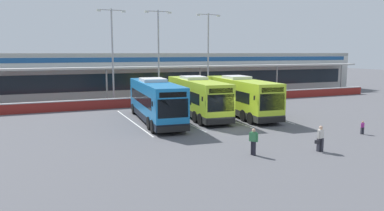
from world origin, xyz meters
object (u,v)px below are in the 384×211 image
at_px(pedestrian_in_dark_coat, 254,141).
at_px(lamp_post_east, 208,51).
at_px(pedestrian_with_handbag, 320,138).
at_px(coach_bus_left_centre, 197,98).
at_px(coach_bus_centre, 240,97).
at_px(lamp_post_centre, 159,51).
at_px(pedestrian_child, 362,127).
at_px(coach_bus_leftmost, 155,102).
at_px(lamp_post_west, 112,51).

distance_m(pedestrian_in_dark_coat, lamp_post_east, 26.68).
height_order(pedestrian_with_handbag, lamp_post_east, lamp_post_east).
xyz_separation_m(coach_bus_left_centre, coach_bus_centre, (4.18, -1.08, 0.00)).
bearing_deg(coach_bus_centre, coach_bus_left_centre, 165.48).
bearing_deg(coach_bus_left_centre, lamp_post_centre, 93.63).
distance_m(coach_bus_left_centre, coach_bus_centre, 4.32).
height_order(coach_bus_left_centre, pedestrian_with_handbag, coach_bus_left_centre).
bearing_deg(pedestrian_child, lamp_post_east, 94.86).
xyz_separation_m(coach_bus_leftmost, coach_bus_centre, (8.70, 0.14, 0.00)).
xyz_separation_m(coach_bus_left_centre, lamp_post_west, (-5.93, 10.70, 4.50)).
bearing_deg(coach_bus_leftmost, lamp_post_west, 96.73).
height_order(pedestrian_with_handbag, pedestrian_in_dark_coat, same).
height_order(coach_bus_centre, pedestrian_in_dark_coat, coach_bus_centre).
relative_size(pedestrian_in_dark_coat, pedestrian_child, 1.61).
bearing_deg(lamp_post_centre, lamp_post_west, 171.85).
bearing_deg(pedestrian_child, lamp_post_centre, 112.02).
bearing_deg(coach_bus_left_centre, pedestrian_child, -55.62).
relative_size(coach_bus_leftmost, coach_bus_left_centre, 1.00).
distance_m(pedestrian_with_handbag, pedestrian_in_dark_coat, 4.33).
height_order(pedestrian_in_dark_coat, pedestrian_child, pedestrian_in_dark_coat).
height_order(pedestrian_child, lamp_post_west, lamp_post_west).
distance_m(coach_bus_centre, lamp_post_west, 16.16).
bearing_deg(lamp_post_west, lamp_post_centre, -8.15).
relative_size(coach_bus_left_centre, lamp_post_west, 1.12).
xyz_separation_m(pedestrian_with_handbag, lamp_post_east, (4.40, 25.58, 5.43)).
distance_m(pedestrian_child, lamp_post_centre, 24.47).
distance_m(coach_bus_leftmost, coach_bus_left_centre, 4.68).
bearing_deg(coach_bus_leftmost, lamp_post_centre, 70.79).
height_order(coach_bus_leftmost, lamp_post_centre, lamp_post_centre).
height_order(coach_bus_centre, pedestrian_child, coach_bus_centre).
height_order(coach_bus_left_centre, lamp_post_west, lamp_post_west).
distance_m(coach_bus_leftmost, lamp_post_centre, 12.65).
xyz_separation_m(coach_bus_left_centre, pedestrian_in_dark_coat, (-2.30, -13.76, -0.91)).
bearing_deg(coach_bus_left_centre, pedestrian_with_handbag, -82.51).
relative_size(pedestrian_in_dark_coat, lamp_post_east, 0.15).
bearing_deg(coach_bus_centre, pedestrian_child, -69.58).
xyz_separation_m(coach_bus_left_centre, lamp_post_east, (6.33, 10.90, 4.50)).
bearing_deg(lamp_post_centre, coach_bus_centre, -66.41).
bearing_deg(lamp_post_west, lamp_post_east, 0.93).
bearing_deg(pedestrian_child, coach_bus_centre, 110.42).
height_order(pedestrian_child, lamp_post_centre, lamp_post_centre).
distance_m(coach_bus_left_centre, pedestrian_child, 14.73).
bearing_deg(pedestrian_in_dark_coat, pedestrian_child, 8.86).
height_order(coach_bus_leftmost, pedestrian_child, coach_bus_leftmost).
xyz_separation_m(coach_bus_leftmost, pedestrian_with_handbag, (6.45, -13.46, -0.93)).
xyz_separation_m(coach_bus_leftmost, pedestrian_child, (12.81, -10.89, -1.24)).
height_order(lamp_post_west, lamp_post_east, same).
bearing_deg(pedestrian_with_handbag, lamp_post_centre, 95.94).
height_order(coach_bus_leftmost, coach_bus_left_centre, same).
relative_size(coach_bus_left_centre, lamp_post_east, 1.12).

